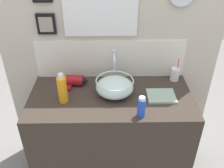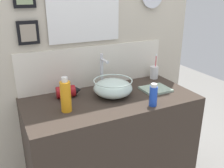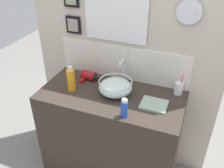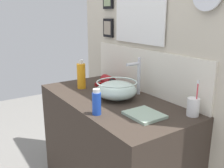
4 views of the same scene
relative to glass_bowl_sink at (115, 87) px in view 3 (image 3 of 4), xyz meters
The scene contains 10 objects.
ground_plane 0.92m from the glass_bowl_sink, 138.55° to the right, with size 6.00×6.00×0.00m, color gray.
vanity_counter 0.49m from the glass_bowl_sink, 138.55° to the right, with size 1.16×0.56×0.86m, color #382D26.
back_panel 0.39m from the glass_bowl_sink, 95.81° to the left, with size 1.66×0.10×2.35m.
glass_bowl_sink is the anchor object (origin of this frame).
faucet 0.19m from the glass_bowl_sink, 90.00° to the left, with size 0.02×0.12×0.26m.
hair_drier 0.31m from the glass_bowl_sink, 156.93° to the left, with size 0.17×0.14×0.08m.
toothbrush_cup 0.50m from the glass_bowl_sink, 21.37° to the left, with size 0.07×0.07×0.20m.
shampoo_bottle 0.29m from the glass_bowl_sink, 57.02° to the right, with size 0.05×0.05×0.15m.
spray_bottle 0.36m from the glass_bowl_sink, 167.38° to the right, with size 0.06×0.06×0.22m.
hand_towel 0.33m from the glass_bowl_sink, ahead, with size 0.20×0.17×0.02m, color #99B29E.
Camera 3 is at (0.61, -1.53, 1.98)m, focal length 40.00 mm.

